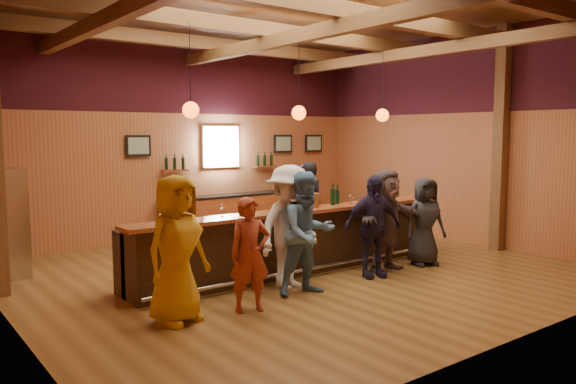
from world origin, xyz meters
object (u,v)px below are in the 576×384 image
at_px(customer_orange, 177,249).
at_px(bartender, 307,207).
at_px(customer_navy, 373,226).
at_px(bottle_a, 333,197).
at_px(bar_counter, 294,240).
at_px(customer_redvest, 250,255).
at_px(customer_brown, 386,220).
at_px(ice_bucket, 313,200).
at_px(customer_white, 289,227).
at_px(customer_denim, 308,233).
at_px(back_bar_cabinet, 241,214).
at_px(stainless_fridge, 2,224).
at_px(customer_dark, 425,221).

height_order(customer_orange, bartender, customer_orange).
bearing_deg(customer_navy, bottle_a, 114.86).
distance_m(customer_navy, bartender, 2.13).
height_order(bar_counter, customer_redvest, customer_redvest).
bearing_deg(bottle_a, customer_redvest, -154.87).
relative_size(customer_brown, ice_bucket, 7.37).
xyz_separation_m(customer_orange, customer_brown, (4.05, 0.26, -0.04)).
relative_size(customer_brown, bottle_a, 4.66).
bearing_deg(customer_brown, bar_counter, 133.27).
xyz_separation_m(customer_white, bartender, (1.82, 1.80, -0.04)).
bearing_deg(customer_denim, ice_bucket, 55.78).
distance_m(back_bar_cabinet, stainless_fridge, 5.43).
bearing_deg(customer_orange, customer_denim, -17.03).
relative_size(customer_redvest, customer_navy, 0.91).
bearing_deg(ice_bucket, customer_redvest, -150.33).
relative_size(bar_counter, customer_dark, 3.97).
relative_size(bar_counter, customer_redvest, 4.12).
relative_size(customer_redvest, bartender, 0.84).
relative_size(customer_denim, ice_bucket, 7.54).
bearing_deg(bottle_a, stainless_fridge, 150.38).
bearing_deg(customer_navy, customer_dark, 20.80).
distance_m(customer_orange, ice_bucket, 3.19).
bearing_deg(customer_white, bar_counter, 35.41).
height_order(customer_redvest, customer_white, customer_white).
bearing_deg(customer_white, stainless_fridge, 122.47).
bearing_deg(stainless_fridge, bartender, -16.11).
relative_size(bar_counter, back_bar_cabinet, 1.57).
xyz_separation_m(customer_denim, bartender, (1.81, 2.23, 0.00)).
distance_m(back_bar_cabinet, customer_white, 4.84).
bearing_deg(ice_bucket, customer_navy, -58.84).
bearing_deg(customer_navy, customer_white, -172.36).
bearing_deg(customer_dark, customer_redvest, -156.65).
distance_m(back_bar_cabinet, customer_denim, 5.23).
distance_m(customer_navy, bottle_a, 0.99).
distance_m(customer_orange, bottle_a, 3.62).
height_order(customer_navy, ice_bucket, customer_navy).
distance_m(customer_orange, customer_white, 2.11).
distance_m(back_bar_cabinet, customer_dark, 4.78).
height_order(customer_denim, customer_dark, customer_denim).
bearing_deg(customer_dark, customer_orange, -159.72).
xyz_separation_m(back_bar_cabinet, bottle_a, (-0.53, -3.83, 0.78)).
height_order(customer_orange, customer_redvest, customer_orange).
xyz_separation_m(customer_navy, bottle_a, (-0.09, 0.89, 0.41)).
bearing_deg(bar_counter, back_bar_cabinet, 71.66).
relative_size(bar_counter, bartender, 3.47).
relative_size(stainless_fridge, customer_brown, 1.02).
distance_m(stainless_fridge, customer_brown, 6.36).
distance_m(stainless_fridge, customer_white, 4.71).
bearing_deg(bottle_a, bar_counter, 158.21).
relative_size(customer_white, bottle_a, 4.96).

